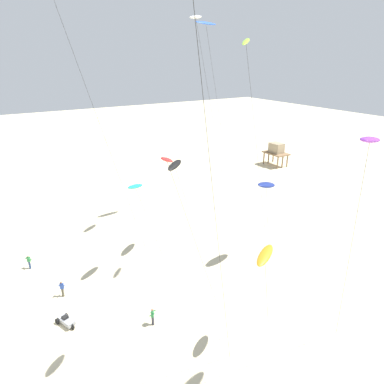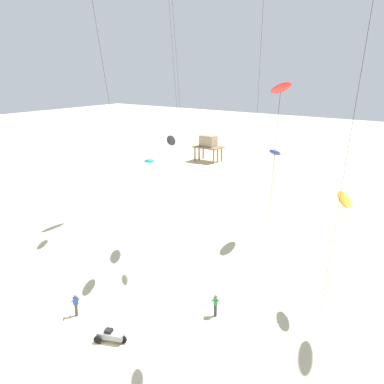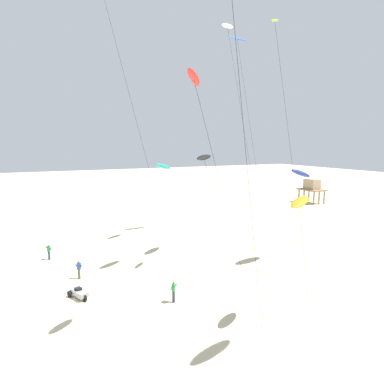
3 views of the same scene
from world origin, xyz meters
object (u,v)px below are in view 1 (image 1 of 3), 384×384
kite_navy (267,185)px  stilt_house (276,150)px  kite_red (168,163)px  kite_black (175,165)px  kite_purple (370,141)px  kite_flyer_furthest (29,261)px  kite_white (196,20)px  beach_buggy (66,321)px  kite_blue (206,26)px  kite_flyer_nearest (153,316)px  kite_lime (247,51)px  kite_orange (265,256)px  kite_teal (135,187)px  kite_flyer_middle (62,288)px

kite_navy → stilt_house: bearing=133.6°
kite_red → kite_black: kite_red is taller
kite_purple → kite_flyer_furthest: (-25.93, -15.61, -16.33)m
kite_red → kite_black: 17.13m
kite_white → beach_buggy: 32.91m
kite_blue → kite_white: (3.06, -3.36, 0.25)m
kite_red → beach_buggy: (-7.95, -6.04, -15.03)m
kite_flyer_nearest → kite_flyer_furthest: size_ratio=1.00×
kite_flyer_furthest → kite_lime: bearing=59.1°
kite_orange → beach_buggy: (-10.11, -12.49, -7.71)m
kite_teal → kite_flyer_middle: bearing=-90.7°
kite_teal → kite_purple: 21.35m
stilt_house → kite_black: bearing=-61.2°
kite_white → kite_flyer_nearest: kite_white is taller
kite_flyer_furthest → kite_orange: bearing=33.7°
kite_navy → kite_flyer_middle: 22.58m
kite_black → kite_flyer_furthest: size_ratio=6.49×
kite_blue → kite_flyer_nearest: size_ratio=15.25×
kite_orange → kite_black: bearing=174.1°
kite_flyer_middle → kite_lime: bearing=74.5°
kite_lime → kite_purple: bearing=-13.4°
kite_teal → kite_purple: kite_purple is taller
kite_teal → kite_lime: 15.85m
kite_red → kite_flyer_furthest: size_ratio=9.71×
kite_white → kite_flyer_nearest: 30.82m
kite_flyer_nearest → stilt_house: stilt_house is taller
kite_navy → kite_orange: 12.69m
kite_lime → kite_white: 11.43m
beach_buggy → kite_navy: bearing=87.7°
kite_navy → kite_black: (-7.07, -6.95, 1.39)m
kite_teal → kite_white: 19.77m
kite_orange → kite_white: bearing=161.4°
kite_orange → kite_purple: bearing=18.7°
kite_red → kite_flyer_furthest: (-18.67, -7.43, -14.56)m
kite_flyer_middle → stilt_house: size_ratio=0.33×
kite_purple → kite_flyer_furthest: kite_purple is taller
kite_navy → kite_flyer_middle: size_ratio=5.80×
kite_lime → kite_flyer_middle: size_ratio=13.74×
kite_blue → kite_purple: size_ratio=1.44×
kite_blue → kite_orange: (23.31, -10.18, -16.68)m
kite_blue → kite_orange: kite_blue is taller
kite_purple → kite_black: bearing=-179.9°
kite_blue → stilt_house: 35.48m
kite_red → kite_black: bearing=150.2°
kite_flyer_middle → kite_flyer_furthest: bearing=-163.4°
kite_white → beach_buggy: bearing=-62.3°
kite_blue → stilt_house: kite_blue is taller
kite_black → kite_lime: kite_lime is taller
beach_buggy → kite_purple: bearing=43.1°
kite_white → kite_flyer_furthest: size_ratio=15.39×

